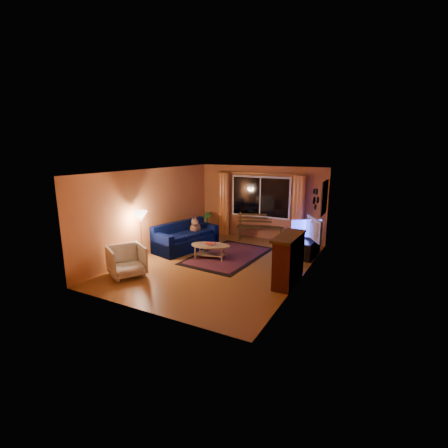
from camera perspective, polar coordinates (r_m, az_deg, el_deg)
The scene contains 22 objects.
floor at distance 8.91m, azimuth -0.91°, elevation -7.04°, with size 4.50×6.00×0.02m, color brown.
ceiling at distance 8.39m, azimuth -0.97°, elevation 9.35°, with size 4.50×6.00×0.02m, color white.
wall_back at distance 11.25m, azimuth 6.47°, elevation 3.77°, with size 4.50×0.02×2.50m, color #BE723D.
wall_left at distance 9.83m, azimuth -12.58°, elevation 2.18°, with size 0.02×6.00×2.50m, color #BE723D.
wall_right at distance 7.76m, azimuth 13.86°, elevation -0.77°, with size 0.02×6.00×2.50m, color #BE723D.
window at distance 11.16m, azimuth 6.37°, elevation 4.73°, with size 2.00×0.02×1.30m, color black.
curtain_rod at distance 11.03m, azimuth 6.39°, elevation 8.82°, with size 0.03×0.03×3.20m, color #BF8C3F.
curtain_left at distance 11.71m, azimuth 0.04°, elevation 3.57°, with size 0.36×0.36×2.24m, color orange.
curtain_right at distance 10.74m, azimuth 12.91°, elevation 2.37°, with size 0.36×0.36×2.24m, color orange.
bench at distance 11.15m, azimuth 6.33°, elevation -1.68°, with size 1.54×0.45×0.46m, color #36260E.
potted_plant at distance 11.88m, azimuth -3.07°, elevation 0.19°, with size 0.46×0.46×0.81m, color #235B1E.
sofa at distance 10.11m, azimuth -6.69°, elevation -2.16°, with size 0.88×2.05×0.83m, color black.
dog at distance 10.40m, azimuth -5.06°, elevation -0.45°, with size 0.30×0.41×0.44m, color brown, non-canonical shape.
armchair at distance 8.32m, azimuth -16.76°, elevation -5.99°, with size 0.81×0.76×0.83m, color beige.
floor_lamp at distance 9.13m, azimuth -14.32°, elevation -2.22°, with size 0.24×0.24×1.42m, color #BF8C3F.
rug at distance 9.52m, azimuth 0.77°, elevation -5.59°, with size 1.75×2.76×0.02m, color #611B0C.
coffee_table at distance 9.26m, azimuth -2.39°, elevation -4.87°, with size 1.12×1.12×0.41m, color #958054.
tv_console at distance 9.77m, azimuth 14.67°, elevation -4.06°, with size 0.40×1.19×0.50m, color black.
television at distance 9.62m, azimuth 14.87°, elevation -0.82°, with size 1.12×0.15×0.64m, color black.
fireplace at distance 7.64m, azimuth 11.30°, elevation -6.35°, with size 0.40×1.20×1.10m, color maroon.
mirror_cluster at distance 8.91m, azimuth 15.81°, elevation 4.49°, with size 0.06×0.60×0.56m, color black, non-canonical shape.
painting at distance 10.05m, azimuth 17.22°, elevation 4.46°, with size 0.04×0.76×0.96m, color #C85219.
Camera 1 is at (4.03, -7.34, 3.06)m, focal length 26.00 mm.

